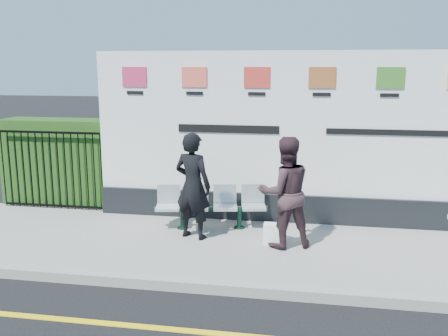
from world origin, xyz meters
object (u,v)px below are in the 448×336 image
woman_right (285,192)px  bench (211,217)px  billboard (319,150)px  woman_left (193,186)px

woman_right → bench: bearing=-48.5°
bench → woman_right: bearing=-38.1°
billboard → woman_right: 1.49m
billboard → woman_left: bearing=-149.5°
woman_left → woman_right: (1.48, -0.16, -0.00)m
woman_left → bench: bearing=-93.0°
bench → woman_right: size_ratio=1.09×
billboard → woman_right: billboard is taller
billboard → woman_right: (-0.51, -1.33, -0.44)m
billboard → bench: (-1.80, -0.68, -1.10)m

